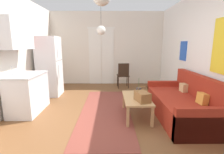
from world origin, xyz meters
TOP-DOWN VIEW (x-y plane):
  - ground_plane at (0.00, 0.00)m, footprint 4.84×7.39m
  - wall_back at (-0.01, 3.44)m, footprint 4.44×0.13m
  - wall_right at (2.17, 0.00)m, footprint 0.12×6.99m
  - area_rug at (0.01, 0.63)m, footprint 1.12×3.12m
  - couch at (1.68, 0.28)m, footprint 0.94×1.96m
  - coffee_table at (0.69, 0.32)m, footprint 0.54×1.02m
  - bamboo_vase at (0.74, 0.43)m, footprint 0.11×0.11m
  - handbag at (0.76, 0.07)m, footprint 0.31×0.38m
  - refrigerator at (-1.71, 1.91)m, footprint 0.63×0.63m
  - kitchen_counter at (-1.80, 0.62)m, footprint 0.60×1.04m
  - accent_chair at (0.58, 2.73)m, footprint 0.44×0.42m
  - pendant_lamp_far at (-0.15, 2.07)m, footprint 0.27×0.27m

SIDE VIEW (x-z plane):
  - ground_plane at x=0.00m, z-range -0.10..0.00m
  - area_rug at x=0.01m, z-range 0.00..0.01m
  - couch at x=1.68m, z-range -0.17..0.74m
  - coffee_table at x=0.69m, z-range 0.16..0.60m
  - accent_chair at x=0.58m, z-range 0.05..0.95m
  - bamboo_vase at x=0.74m, z-range 0.33..0.73m
  - handbag at x=0.76m, z-range 0.38..0.69m
  - kitchen_counter at x=-1.80m, z-range -0.24..1.85m
  - refrigerator at x=-1.71m, z-range 0.00..1.77m
  - wall_back at x=-0.01m, z-range -0.01..2.74m
  - wall_right at x=2.17m, z-range 0.00..2.75m
  - pendant_lamp_far at x=-0.15m, z-range 1.49..2.42m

